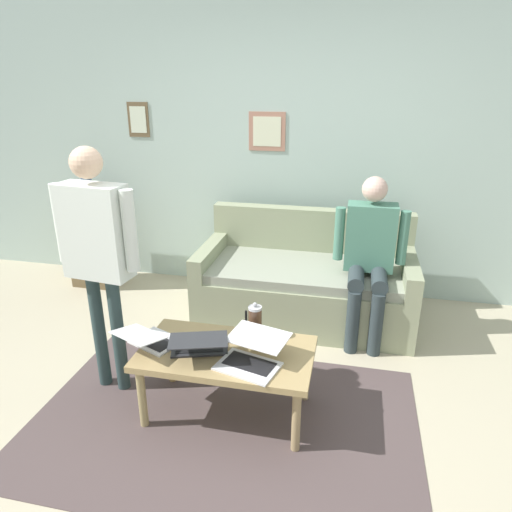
# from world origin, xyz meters

# --- Properties ---
(ground_plane) EXTENTS (7.68, 7.68, 0.00)m
(ground_plane) POSITION_xyz_m (0.00, 0.00, 0.00)
(ground_plane) COLOR #B8AD90
(area_rug) EXTENTS (2.32, 1.52, 0.01)m
(area_rug) POSITION_xyz_m (0.06, -0.10, 0.00)
(area_rug) COLOR #4F4141
(area_rug) RESTS_ON ground_plane
(back_wall) EXTENTS (7.04, 0.11, 2.70)m
(back_wall) POSITION_xyz_m (0.00, -2.20, 1.35)
(back_wall) COLOR #AEC5BC
(back_wall) RESTS_ON ground_plane
(couch) EXTENTS (1.78, 0.89, 0.88)m
(couch) POSITION_xyz_m (-0.26, -1.57, 0.31)
(couch) COLOR gray
(couch) RESTS_ON ground_plane
(coffee_table) EXTENTS (1.03, 0.57, 0.44)m
(coffee_table) POSITION_xyz_m (0.06, -0.20, 0.39)
(coffee_table) COLOR tan
(coffee_table) RESTS_ON ground_plane
(laptop_left) EXTENTS (0.43, 0.45, 0.14)m
(laptop_left) POSITION_xyz_m (0.22, -0.17, 0.49)
(laptop_left) COLOR #28282D
(laptop_left) RESTS_ON coffee_table
(laptop_center) EXTENTS (0.42, 0.44, 0.14)m
(laptop_center) POSITION_xyz_m (-0.11, -0.11, 0.49)
(laptop_center) COLOR silver
(laptop_center) RESTS_ON coffee_table
(laptop_right) EXTENTS (0.39, 0.42, 0.14)m
(laptop_right) POSITION_xyz_m (0.52, -0.16, 0.49)
(laptop_right) COLOR silver
(laptop_right) RESTS_ON coffee_table
(french_press) EXTENTS (0.11, 0.09, 0.24)m
(french_press) POSITION_xyz_m (-0.07, -0.40, 0.55)
(french_press) COLOR #4C3323
(french_press) RESTS_ON coffee_table
(side_shelf) EXTENTS (0.42, 0.32, 0.87)m
(side_shelf) POSITION_xyz_m (1.87, -1.81, 0.43)
(side_shelf) COLOR brown
(side_shelf) RESTS_ON ground_plane
(flower_vase) EXTENTS (0.10, 0.10, 0.47)m
(flower_vase) POSITION_xyz_m (1.87, -1.81, 1.02)
(flower_vase) COLOR #3D537A
(flower_vase) RESTS_ON side_shelf
(person_standing) EXTENTS (0.57, 0.22, 1.60)m
(person_standing) POSITION_xyz_m (0.88, -0.30, 1.03)
(person_standing) COLOR #2B3D3E
(person_standing) RESTS_ON ground_plane
(person_seated) EXTENTS (0.55, 0.51, 1.28)m
(person_seated) POSITION_xyz_m (-0.76, -1.35, 0.73)
(person_seated) COLOR #2D383C
(person_seated) RESTS_ON ground_plane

